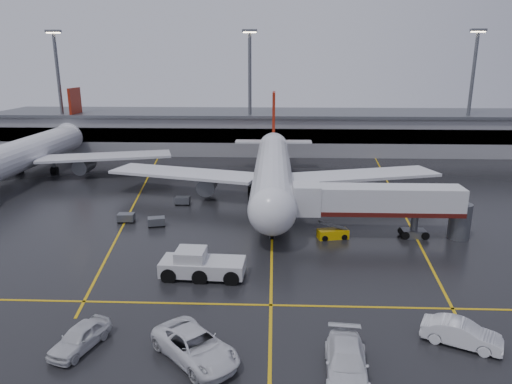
{
  "coord_description": "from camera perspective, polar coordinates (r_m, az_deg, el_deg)",
  "views": [
    {
      "loc": [
        0.12,
        -56.13,
        19.15
      ],
      "look_at": [
        -2.0,
        -2.0,
        4.0
      ],
      "focal_mm": 32.68,
      "sensor_mm": 36.0,
      "label": 1
    }
  ],
  "objects": [
    {
      "name": "ground",
      "position": [
        59.3,
        2.01,
        -3.22
      ],
      "size": [
        220.0,
        220.0,
        0.0
      ],
      "primitive_type": "plane",
      "color": "black",
      "rests_on": "ground"
    },
    {
      "name": "apron_line_centre",
      "position": [
        59.3,
        2.01,
        -3.21
      ],
      "size": [
        0.25,
        90.0,
        0.02
      ],
      "primitive_type": "cube",
      "color": "gold",
      "rests_on": "ground"
    },
    {
      "name": "apron_line_stop",
      "position": [
        39.12,
        1.83,
        -13.67
      ],
      "size": [
        60.0,
        0.25,
        0.02
      ],
      "primitive_type": "cube",
      "color": "gold",
      "rests_on": "ground"
    },
    {
      "name": "apron_line_left",
      "position": [
        71.72,
        -14.14,
        -0.34
      ],
      "size": [
        9.99,
        69.35,
        0.02
      ],
      "primitive_type": "cube",
      "rotation": [
        0.0,
        0.0,
        0.14
      ],
      "color": "gold",
      "rests_on": "ground"
    },
    {
      "name": "apron_line_right",
      "position": [
        71.12,
        16.72,
        -0.66
      ],
      "size": [
        7.57,
        69.64,
        0.02
      ],
      "primitive_type": "cube",
      "rotation": [
        0.0,
        0.0,
        -0.1
      ],
      "color": "gold",
      "rests_on": "ground"
    },
    {
      "name": "terminal",
      "position": [
        105.11,
        2.17,
        7.5
      ],
      "size": [
        122.0,
        19.0,
        8.6
      ],
      "color": "gray",
      "rests_on": "ground"
    },
    {
      "name": "light_mast_left",
      "position": [
        108.1,
        -22.95,
        11.95
      ],
      "size": [
        3.0,
        1.2,
        25.45
      ],
      "color": "#595B60",
      "rests_on": "ground"
    },
    {
      "name": "light_mast_mid",
      "position": [
        98.37,
        -0.76,
        12.9
      ],
      "size": [
        3.0,
        1.2,
        25.45
      ],
      "color": "#595B60",
      "rests_on": "ground"
    },
    {
      "name": "light_mast_right",
      "position": [
        106.02,
        24.89,
        11.69
      ],
      "size": [
        3.0,
        1.2,
        25.45
      ],
      "color": "#595B60",
      "rests_on": "ground"
    },
    {
      "name": "main_airliner",
      "position": [
        67.5,
        2.09,
        2.83
      ],
      "size": [
        48.8,
        45.6,
        14.1
      ],
      "color": "silver",
      "rests_on": "ground"
    },
    {
      "name": "second_airliner",
      "position": [
        89.74,
        -25.87,
        4.47
      ],
      "size": [
        48.8,
        45.6,
        14.1
      ],
      "color": "silver",
      "rests_on": "ground"
    },
    {
      "name": "jet_bridge",
      "position": [
        53.69,
        14.79,
        -1.38
      ],
      "size": [
        19.9,
        3.4,
        6.05
      ],
      "color": "silver",
      "rests_on": "ground"
    },
    {
      "name": "pushback_tractor",
      "position": [
        43.67,
        -6.81,
        -8.92
      ],
      "size": [
        7.81,
        3.65,
        2.74
      ],
      "color": "#BCBCBE",
      "rests_on": "ground"
    },
    {
      "name": "belt_loader",
      "position": [
        53.25,
        9.38,
        -5.06
      ],
      "size": [
        3.62,
        2.17,
        2.15
      ],
      "color": "#D1A108",
      "rests_on": "ground"
    },
    {
      "name": "service_van_a",
      "position": [
        32.8,
        -7.44,
        -18.19
      ],
      "size": [
        7.13,
        7.24,
        1.93
      ],
      "primitive_type": "imported",
      "rotation": [
        0.0,
        0.0,
        0.76
      ],
      "color": "silver",
      "rests_on": "ground"
    },
    {
      "name": "service_van_b",
      "position": [
        31.66,
        11.02,
        -19.81
      ],
      "size": [
        3.19,
        6.67,
        1.88
      ],
      "primitive_type": "imported",
      "rotation": [
        0.0,
        0.0,
        -0.09
      ],
      "color": "silver",
      "rests_on": "ground"
    },
    {
      "name": "service_van_c",
      "position": [
        36.87,
        23.84,
        -15.54
      ],
      "size": [
        5.62,
        4.02,
        1.76
      ],
      "primitive_type": "imported",
      "rotation": [
        0.0,
        0.0,
        1.12
      ],
      "color": "silver",
      "rests_on": "ground"
    },
    {
      "name": "service_van_d",
      "position": [
        35.75,
        -20.75,
        -16.3
      ],
      "size": [
        3.45,
        5.33,
        1.69
      ],
      "primitive_type": "imported",
      "rotation": [
        0.0,
        0.0,
        -0.32
      ],
      "color": "silver",
      "rests_on": "ground"
    },
    {
      "name": "baggage_cart_a",
      "position": [
        57.5,
        -12.1,
        -3.53
      ],
      "size": [
        2.28,
        1.79,
        1.12
      ],
      "color": "#595B60",
      "rests_on": "ground"
    },
    {
      "name": "baggage_cart_b",
      "position": [
        59.84,
        -15.62,
        -3.01
      ],
      "size": [
        2.07,
        1.41,
        1.12
      ],
      "color": "#595B60",
      "rests_on": "ground"
    },
    {
      "name": "baggage_cart_c",
      "position": [
        65.47,
        -8.97,
        -1.01
      ],
      "size": [
        2.01,
        1.31,
        1.12
      ],
      "color": "#595B60",
      "rests_on": "ground"
    }
  ]
}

